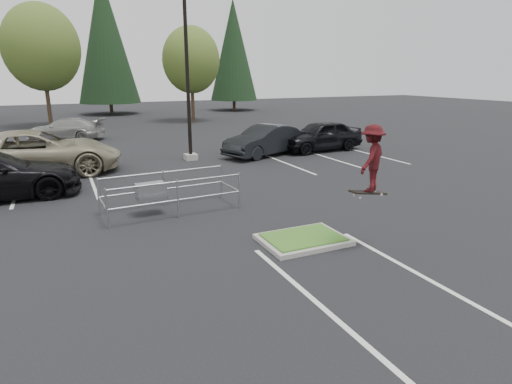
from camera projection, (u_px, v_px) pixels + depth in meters
name	position (u px, v px, depth m)	size (l,w,h in m)	color
ground	(303.00, 242.00, 11.23)	(120.00, 120.00, 0.00)	black
grass_median	(303.00, 239.00, 11.21)	(2.20, 1.60, 0.16)	gray
stall_lines	(189.00, 192.00, 15.95)	(22.62, 17.60, 0.01)	silver
light_pole	(187.00, 67.00, 20.70)	(0.70, 0.60, 10.12)	gray
decid_b	(42.00, 50.00, 33.88)	(5.89, 5.89, 9.64)	#38281C
decid_c	(191.00, 62.00, 38.33)	(5.12, 5.12, 8.38)	#38281C
conif_b	(105.00, 38.00, 44.55)	(6.38, 6.38, 14.50)	#38281C
conif_c	(233.00, 50.00, 49.60)	(5.50, 5.50, 12.50)	#38281C
cart_corral	(156.00, 191.00, 13.30)	(4.29, 1.76, 1.19)	#94969C
skateboarder	(371.00, 159.00, 10.22)	(1.20, 1.06, 1.77)	black
car_l_tan	(36.00, 153.00, 18.40)	(3.22, 6.99, 1.94)	gray
car_r_charc	(265.00, 140.00, 22.89)	(1.71, 4.90, 1.62)	black
car_r_black	(321.00, 136.00, 24.29)	(2.02, 5.02, 1.71)	black
car_far_silver	(67.00, 129.00, 28.26)	(2.01, 4.94, 1.43)	#A2A19C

